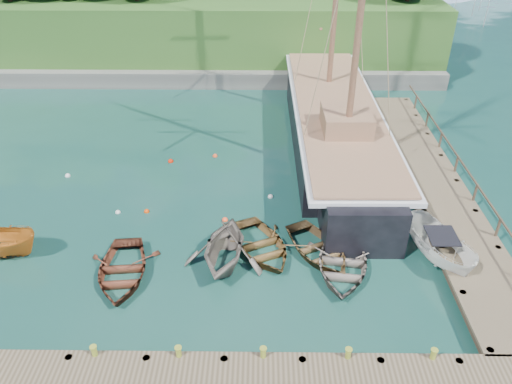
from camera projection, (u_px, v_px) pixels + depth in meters
ground at (218, 272)px, 22.34m from camera, size 160.00×160.00×0.00m
dock_east at (433, 183)px, 27.87m from camera, size 3.20×24.00×1.10m
bollard_0 at (98, 366)px, 18.10m from camera, size 0.26×0.26×0.45m
bollard_1 at (180, 367)px, 18.07m from camera, size 0.26×0.26×0.45m
bollard_2 at (263, 367)px, 18.04m from camera, size 0.26×0.26×0.45m
bollard_3 at (346, 368)px, 18.01m from camera, size 0.26×0.26×0.45m
bollard_4 at (429, 369)px, 17.98m from camera, size 0.26×0.26×0.45m
rowboat_0 at (123, 277)px, 22.06m from camera, size 3.58×4.71×0.91m
rowboat_1 at (225, 263)px, 22.84m from camera, size 4.18×4.68×2.23m
rowboat_2 at (262, 251)px, 23.55m from camera, size 4.58×5.18×0.89m
rowboat_3 at (341, 270)px, 22.44m from camera, size 3.96×5.08×0.96m
rowboat_4 at (318, 254)px, 23.37m from camera, size 4.63×5.14×0.87m
motorboat_orange at (0, 254)px, 23.35m from camera, size 4.28×2.05×1.59m
cabin_boat_white at (436, 260)px, 23.01m from camera, size 3.02×4.81×1.74m
schooner at (335, 129)px, 31.93m from camera, size 5.49×28.93×21.49m
mooring_buoy_0 at (118, 213)px, 26.18m from camera, size 0.28×0.28×0.28m
mooring_buoy_1 at (147, 212)px, 26.25m from camera, size 0.29×0.29×0.29m
mooring_buoy_2 at (225, 220)px, 25.61m from camera, size 0.31×0.31×0.31m
mooring_buoy_3 at (271, 197)px, 27.43m from camera, size 0.30×0.30×0.30m
mooring_buoy_4 at (171, 162)px, 30.75m from camera, size 0.33×0.33×0.33m
mooring_buoy_5 at (215, 156)px, 31.32m from camera, size 0.31×0.31×0.31m
mooring_buoy_6 at (68, 176)px, 29.30m from camera, size 0.31×0.31×0.31m
mooring_buoy_7 at (274, 239)px, 24.35m from camera, size 0.31×0.31×0.31m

